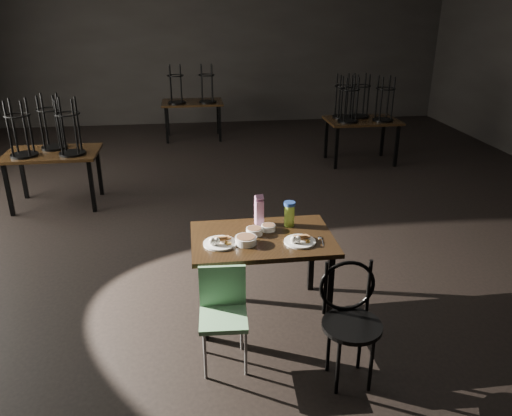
{
  "coord_description": "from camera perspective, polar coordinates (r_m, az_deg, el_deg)",
  "views": [
    {
      "loc": [
        -0.8,
        -5.5,
        2.59
      ],
      "look_at": [
        -0.24,
        -1.34,
        0.85
      ],
      "focal_mm": 35.0,
      "sensor_mm": 36.0,
      "label": 1
    }
  ],
  "objects": [
    {
      "name": "plate_left",
      "position": [
        4.1,
        -4.17,
        -3.86
      ],
      "size": [
        0.28,
        0.28,
        0.09
      ],
      "color": "white",
      "rests_on": "main_table"
    },
    {
      "name": "bowl_big",
      "position": [
        4.1,
        -1.17,
        -3.68
      ],
      "size": [
        0.18,
        0.18,
        0.06
      ],
      "color": "white",
      "rests_on": "main_table"
    },
    {
      "name": "bowl_far",
      "position": [
        4.33,
        1.42,
        -2.23
      ],
      "size": [
        0.12,
        0.12,
        0.05
      ],
      "color": "white",
      "rests_on": "main_table"
    },
    {
      "name": "juice_carton",
      "position": [
        4.41,
        0.36,
        -0.29
      ],
      "size": [
        0.08,
        0.08,
        0.28
      ],
      "color": "#81175D",
      "rests_on": "main_table"
    },
    {
      "name": "main_table",
      "position": [
        4.26,
        0.72,
        -4.26
      ],
      "size": [
        1.2,
        0.8,
        0.75
      ],
      "color": "black",
      "rests_on": "ground"
    },
    {
      "name": "plate_right",
      "position": [
        4.13,
        5.02,
        -3.66
      ],
      "size": [
        0.26,
        0.26,
        0.09
      ],
      "color": "white",
      "rests_on": "main_table"
    },
    {
      "name": "bg_table_left",
      "position": [
        7.15,
        -22.38,
        6.13
      ],
      "size": [
        1.2,
        0.8,
        1.48
      ],
      "color": "black",
      "rests_on": "ground"
    },
    {
      "name": "spoon",
      "position": [
        4.22,
        7.36,
        -3.46
      ],
      "size": [
        0.04,
        0.18,
        0.01
      ],
      "color": "silver",
      "rests_on": "main_table"
    },
    {
      "name": "bg_table_far",
      "position": [
        10.2,
        -7.3,
        11.95
      ],
      "size": [
        1.2,
        0.8,
        1.48
      ],
      "color": "black",
      "rests_on": "ground"
    },
    {
      "name": "room",
      "position": [
        5.57,
        -0.06,
        19.83
      ],
      "size": [
        12.0,
        12.04,
        3.22
      ],
      "color": "black",
      "rests_on": "ground"
    },
    {
      "name": "bowl_near",
      "position": [
        4.26,
        -0.2,
        -2.64
      ],
      "size": [
        0.14,
        0.14,
        0.06
      ],
      "color": "white",
      "rests_on": "main_table"
    },
    {
      "name": "school_chair",
      "position": [
        3.83,
        -3.79,
        -11.34
      ],
      "size": [
        0.37,
        0.37,
        0.77
      ],
      "rotation": [
        0.0,
        0.0,
        -0.06
      ],
      "color": "#6BA775",
      "rests_on": "ground"
    },
    {
      "name": "bg_table_right",
      "position": [
        8.73,
        11.89,
        10.2
      ],
      "size": [
        1.2,
        0.8,
        1.48
      ],
      "color": "black",
      "rests_on": "ground"
    },
    {
      "name": "bentwood_chair",
      "position": [
        3.7,
        10.66,
        -11.76
      ],
      "size": [
        0.43,
        0.43,
        0.9
      ],
      "rotation": [
        0.0,
        0.0,
        -0.04
      ],
      "color": "black",
      "rests_on": "ground"
    },
    {
      "name": "water_bottle",
      "position": [
        4.4,
        3.83,
        -0.64
      ],
      "size": [
        0.13,
        0.13,
        0.22
      ],
      "color": "#9ECD3C",
      "rests_on": "main_table"
    }
  ]
}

